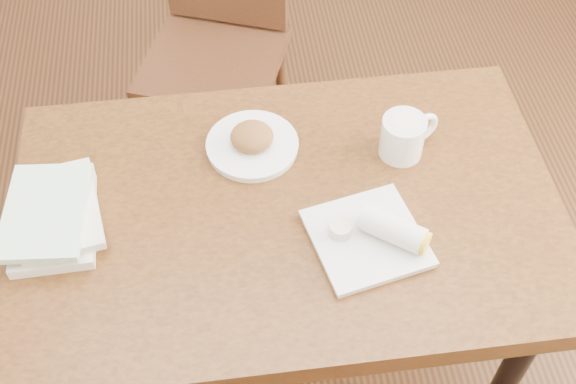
{
  "coord_description": "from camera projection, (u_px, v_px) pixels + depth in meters",
  "views": [
    {
      "loc": [
        -0.12,
        -0.97,
        2.02
      ],
      "look_at": [
        0.0,
        0.0,
        0.8
      ],
      "focal_mm": 45.0,
      "sensor_mm": 36.0,
      "label": 1
    }
  ],
  "objects": [
    {
      "name": "ground",
      "position": [
        288.0,
        357.0,
        2.19
      ],
      "size": [
        4.0,
        5.0,
        0.01
      ],
      "primitive_type": "cube",
      "color": "#472814",
      "rests_on": "ground"
    },
    {
      "name": "table",
      "position": [
        288.0,
        228.0,
        1.67
      ],
      "size": [
        1.22,
        0.78,
        0.75
      ],
      "color": "brown",
      "rests_on": "ground"
    },
    {
      "name": "chair_far",
      "position": [
        218.0,
        28.0,
        2.31
      ],
      "size": [
        0.54,
        0.54,
        0.95
      ],
      "color": "#4B2715",
      "rests_on": "ground"
    },
    {
      "name": "plate_scone",
      "position": [
        252.0,
        142.0,
        1.69
      ],
      "size": [
        0.22,
        0.22,
        0.07
      ],
      "color": "white",
      "rests_on": "table"
    },
    {
      "name": "coffee_mug",
      "position": [
        404.0,
        135.0,
        1.66
      ],
      "size": [
        0.15,
        0.1,
        0.1
      ],
      "color": "white",
      "rests_on": "table"
    },
    {
      "name": "plate_burrito",
      "position": [
        375.0,
        235.0,
        1.53
      ],
      "size": [
        0.27,
        0.27,
        0.08
      ],
      "color": "white",
      "rests_on": "table"
    },
    {
      "name": "book_stack",
      "position": [
        53.0,
        216.0,
        1.55
      ],
      "size": [
        0.22,
        0.28,
        0.07
      ],
      "color": "white",
      "rests_on": "table"
    }
  ]
}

